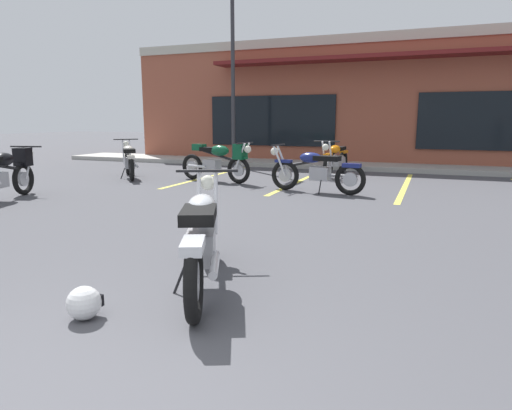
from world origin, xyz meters
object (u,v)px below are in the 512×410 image
(motorcycle_foreground_classic, at_px, (202,237))
(parking_lot_lamp_post, at_px, (231,56))
(motorcycle_black_cruiser, at_px, (336,159))
(motorcycle_green_cafe_racer, at_px, (129,160))
(motorcycle_red_sportbike, at_px, (218,160))
(helmet_on_pavement, at_px, (84,303))
(motorcycle_blue_standard, at_px, (2,172))
(motorcycle_silver_naked, at_px, (316,170))

(motorcycle_foreground_classic, bearing_deg, parking_lot_lamp_post, 112.92)
(motorcycle_black_cruiser, relative_size, motorcycle_green_cafe_racer, 1.22)
(motorcycle_red_sportbike, xyz_separation_m, motorcycle_black_cruiser, (2.42, 2.23, -0.07))
(motorcycle_black_cruiser, bearing_deg, helmet_on_pavement, -89.80)
(motorcycle_black_cruiser, bearing_deg, parking_lot_lamp_post, 164.03)
(parking_lot_lamp_post, bearing_deg, motorcycle_green_cafe_racer, -112.68)
(motorcycle_green_cafe_racer, xyz_separation_m, helmet_on_pavement, (4.96, -7.16, -0.33))
(motorcycle_black_cruiser, xyz_separation_m, helmet_on_pavement, (0.03, -9.53, -0.33))
(helmet_on_pavement, xyz_separation_m, parking_lot_lamp_post, (-3.55, 10.54, 3.28))
(motorcycle_blue_standard, relative_size, helmet_on_pavement, 7.95)
(motorcycle_silver_naked, height_order, motorcycle_green_cafe_racer, same)
(motorcycle_blue_standard, bearing_deg, motorcycle_red_sportbike, 54.96)
(motorcycle_red_sportbike, bearing_deg, motorcycle_blue_standard, -125.04)
(motorcycle_red_sportbike, bearing_deg, motorcycle_green_cafe_racer, -176.69)
(motorcycle_red_sportbike, relative_size, helmet_on_pavement, 8.03)
(motorcycle_green_cafe_racer, relative_size, parking_lot_lamp_post, 0.32)
(motorcycle_red_sportbike, bearing_deg, motorcycle_silver_naked, -15.52)
(motorcycle_red_sportbike, distance_m, parking_lot_lamp_post, 4.47)
(motorcycle_foreground_classic, distance_m, motorcycle_silver_naked, 5.65)
(motorcycle_green_cafe_racer, height_order, parking_lot_lamp_post, parking_lot_lamp_post)
(helmet_on_pavement, bearing_deg, motorcycle_blue_standard, 145.17)
(motorcycle_red_sportbike, xyz_separation_m, helmet_on_pavement, (2.45, -7.30, -0.40))
(motorcycle_black_cruiser, height_order, motorcycle_silver_naked, same)
(motorcycle_foreground_classic, height_order, helmet_on_pavement, motorcycle_foreground_classic)
(motorcycle_foreground_classic, height_order, motorcycle_red_sportbike, same)
(motorcycle_red_sportbike, relative_size, parking_lot_lamp_post, 0.39)
(motorcycle_green_cafe_racer, bearing_deg, motorcycle_red_sportbike, 3.31)
(helmet_on_pavement, bearing_deg, motorcycle_black_cruiser, 90.20)
(motorcycle_foreground_classic, height_order, motorcycle_silver_naked, same)
(motorcycle_black_cruiser, relative_size, motorcycle_blue_standard, 1.02)
(motorcycle_foreground_classic, distance_m, parking_lot_lamp_post, 10.82)
(motorcycle_red_sportbike, distance_m, motorcycle_blue_standard, 4.59)
(motorcycle_green_cafe_racer, bearing_deg, motorcycle_black_cruiser, 25.73)
(motorcycle_silver_naked, xyz_separation_m, parking_lot_lamp_post, (-3.69, 3.95, 2.95))
(motorcycle_black_cruiser, height_order, parking_lot_lamp_post, parking_lot_lamp_post)
(motorcycle_black_cruiser, height_order, helmet_on_pavement, motorcycle_black_cruiser)
(motorcycle_blue_standard, bearing_deg, parking_lot_lamp_post, 77.54)
(motorcycle_silver_naked, bearing_deg, motorcycle_red_sportbike, 164.48)
(motorcycle_foreground_classic, bearing_deg, motorcycle_red_sportbike, 114.98)
(motorcycle_foreground_classic, relative_size, motorcycle_silver_naked, 0.94)
(motorcycle_black_cruiser, bearing_deg, motorcycle_green_cafe_racer, -154.27)
(motorcycle_foreground_classic, distance_m, motorcycle_green_cafe_racer, 8.27)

